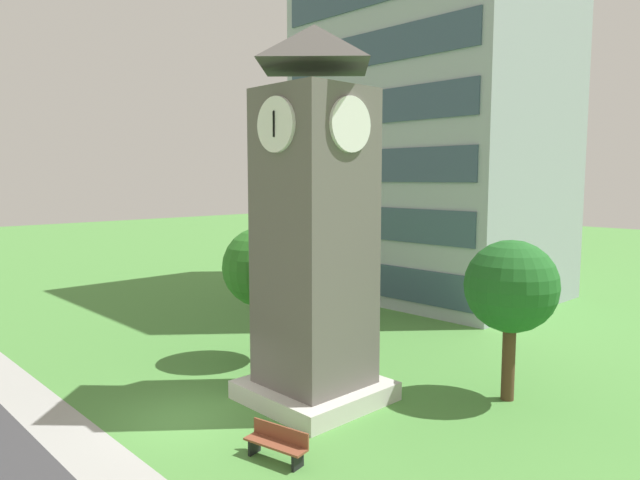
% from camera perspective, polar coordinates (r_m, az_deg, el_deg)
% --- Properties ---
extents(ground_plane, '(160.00, 160.00, 0.00)m').
position_cam_1_polar(ground_plane, '(18.82, -13.39, -16.90)').
color(ground_plane, '#4C893D').
extents(kerb_strip, '(120.00, 1.60, 0.01)m').
position_cam_1_polar(kerb_strip, '(17.68, -22.07, -18.76)').
color(kerb_strip, '#9E9E99').
rests_on(kerb_strip, ground).
extents(office_building, '(14.62, 11.19, 25.60)m').
position_cam_1_polar(office_building, '(37.34, 11.05, 14.52)').
color(office_building, '#9EA8B2').
rests_on(office_building, ground).
extents(clock_tower, '(4.08, 4.08, 12.07)m').
position_cam_1_polar(clock_tower, '(18.50, -0.55, 0.39)').
color(clock_tower, '#605B56').
rests_on(clock_tower, ground).
extents(park_bench, '(1.86, 0.85, 0.88)m').
position_cam_1_polar(park_bench, '(15.88, -4.30, -19.46)').
color(park_bench, brown).
rests_on(park_bench, ground).
extents(tree_near_tower, '(3.03, 3.03, 5.34)m').
position_cam_1_polar(tree_near_tower, '(19.73, 18.45, -4.49)').
color(tree_near_tower, '#513823').
rests_on(tree_near_tower, ground).
extents(tree_by_building, '(3.17, 3.17, 5.41)m').
position_cam_1_polar(tree_by_building, '(22.79, -5.75, -2.72)').
color(tree_by_building, '#513823').
rests_on(tree_by_building, ground).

